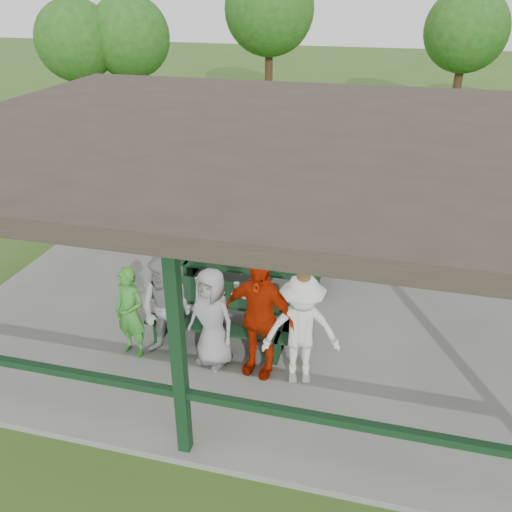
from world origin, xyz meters
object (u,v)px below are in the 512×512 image
(contestant_grey_left, at_px, (166,310))
(spectator_grey, at_px, (350,234))
(contestant_red, at_px, (258,317))
(spectator_lblue, at_px, (260,222))
(picnic_table_far, at_px, (254,254))
(pickup_truck, at_px, (356,146))
(farm_trailer, at_px, (276,148))
(picnic_table_near, at_px, (226,308))
(contestant_green, at_px, (130,312))
(contestant_white_fedora, at_px, (301,331))
(spectator_blue, at_px, (212,203))
(contestant_grey_mid, at_px, (212,318))

(contestant_grey_left, height_order, spectator_grey, contestant_grey_left)
(contestant_red, xyz_separation_m, spectator_lblue, (-0.91, 3.79, -0.18))
(picnic_table_far, bearing_deg, pickup_truck, 80.30)
(picnic_table_far, bearing_deg, farm_trailer, 99.10)
(contestant_red, bearing_deg, spectator_lblue, 113.71)
(picnic_table_near, distance_m, contestant_grey_left, 1.18)
(contestant_green, height_order, spectator_grey, contestant_green)
(contestant_white_fedora, relative_size, spectator_grey, 1.25)
(contestant_red, bearing_deg, farm_trailer, 111.19)
(pickup_truck, xyz_separation_m, farm_trailer, (-2.49, -0.24, -0.19))
(picnic_table_near, relative_size, spectator_blue, 1.22)
(contestant_green, height_order, contestant_grey_left, contestant_grey_left)
(picnic_table_near, relative_size, spectator_grey, 1.63)
(picnic_table_far, bearing_deg, contestant_grey_mid, -88.52)
(picnic_table_near, xyz_separation_m, contestant_grey_left, (-0.67, -0.88, 0.40))
(spectator_grey, bearing_deg, contestant_grey_left, 49.25)
(contestant_red, relative_size, spectator_lblue, 1.23)
(contestant_green, distance_m, spectator_blue, 4.20)
(contestant_white_fedora, distance_m, spectator_blue, 5.00)
(picnic_table_near, height_order, spectator_grey, spectator_grey)
(contestant_grey_left, bearing_deg, pickup_truck, 86.21)
(spectator_lblue, height_order, spectator_grey, spectator_lblue)
(contestant_green, xyz_separation_m, spectator_grey, (3.00, 3.81, -0.03))
(picnic_table_far, bearing_deg, contestant_grey_left, -102.35)
(contestant_green, distance_m, farm_trailer, 10.33)
(picnic_table_near, relative_size, pickup_truck, 0.40)
(contestant_grey_mid, xyz_separation_m, farm_trailer, (-1.26, 10.23, -0.28))
(contestant_white_fedora, relative_size, spectator_blue, 0.94)
(contestant_grey_mid, distance_m, contestant_white_fedora, 1.38)
(contestant_white_fedora, relative_size, farm_trailer, 0.49)
(contestant_white_fedora, bearing_deg, farm_trailer, 89.83)
(spectator_lblue, xyz_separation_m, spectator_blue, (-1.17, 0.34, 0.18))
(contestant_red, bearing_deg, contestant_grey_left, -168.56)
(picnic_table_near, distance_m, spectator_lblue, 2.95)
(pickup_truck, bearing_deg, picnic_table_near, -161.43)
(contestant_green, relative_size, pickup_truck, 0.26)
(picnic_table_near, xyz_separation_m, farm_trailer, (-1.22, 9.40, 0.06))
(spectator_grey, bearing_deg, contestant_grey_mid, 57.24)
(contestant_grey_mid, height_order, contestant_red, contestant_red)
(contestant_green, xyz_separation_m, contestant_grey_mid, (1.30, 0.09, 0.05))
(picnic_table_near, xyz_separation_m, pickup_truck, (1.27, 9.63, 0.25))
(picnic_table_near, height_order, spectator_lblue, spectator_lblue)
(contestant_red, relative_size, farm_trailer, 0.53)
(spectator_blue, bearing_deg, contestant_red, 127.65)
(picnic_table_far, xyz_separation_m, contestant_white_fedora, (1.45, -2.92, 0.40))
(contestant_white_fedora, xyz_separation_m, farm_trailer, (-2.63, 10.32, -0.35))
(pickup_truck, bearing_deg, contestant_white_fedora, -153.15)
(contestant_grey_left, height_order, contestant_red, contestant_red)
(picnic_table_near, height_order, picnic_table_far, same)
(spectator_grey, bearing_deg, picnic_table_near, 50.69)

